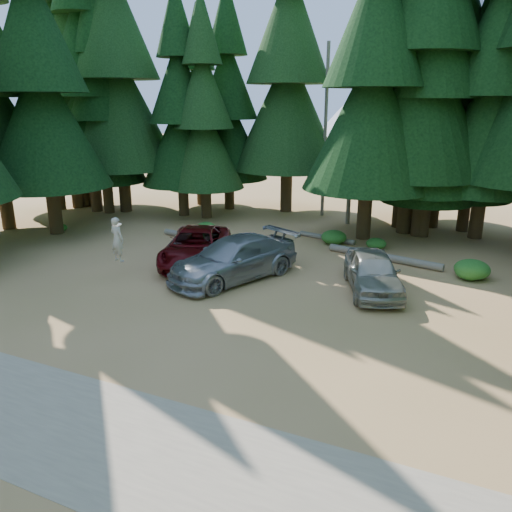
% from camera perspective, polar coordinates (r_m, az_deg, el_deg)
% --- Properties ---
extents(ground, '(160.00, 160.00, 0.00)m').
position_cam_1_polar(ground, '(16.71, -4.88, -6.72)').
color(ground, '#A68146').
rests_on(ground, ground).
extents(gravel_strip, '(26.00, 3.50, 0.01)m').
position_cam_1_polar(gravel_strip, '(12.20, -20.62, -17.72)').
color(gravel_strip, tan).
rests_on(gravel_strip, ground).
extents(forest_belt_north, '(36.00, 7.00, 22.00)m').
position_cam_1_polar(forest_belt_north, '(30.03, 9.16, 4.04)').
color(forest_belt_north, black).
rests_on(forest_belt_north, ground).
extents(snag_front, '(0.24, 0.24, 12.00)m').
position_cam_1_polar(snag_front, '(28.58, 11.08, 15.44)').
color(snag_front, '#675E53').
rests_on(snag_front, ground).
extents(snag_back, '(0.20, 0.20, 10.00)m').
position_cam_1_polar(snag_back, '(30.60, 7.91, 13.82)').
color(snag_back, '#675E53').
rests_on(snag_back, ground).
extents(mountain_peak, '(48.00, 50.00, 28.00)m').
position_cam_1_polar(mountain_peak, '(102.18, 19.81, 19.69)').
color(mountain_peak, gray).
rests_on(mountain_peak, ground).
extents(red_pickup, '(4.17, 5.91, 1.50)m').
position_cam_1_polar(red_pickup, '(21.79, -6.88, 1.10)').
color(red_pickup, '#54070A').
rests_on(red_pickup, ground).
extents(silver_minivan_center, '(4.38, 6.09, 1.64)m').
position_cam_1_polar(silver_minivan_center, '(19.72, -2.55, -0.31)').
color(silver_minivan_center, '#979A9F').
rests_on(silver_minivan_center, ground).
extents(silver_minivan_right, '(3.27, 4.74, 1.50)m').
position_cam_1_polar(silver_minivan_right, '(18.93, 13.20, -1.76)').
color(silver_minivan_right, '#A9A696').
rests_on(silver_minivan_right, ground).
extents(frisbee_player, '(0.74, 0.56, 1.83)m').
position_cam_1_polar(frisbee_player, '(20.77, -15.58, 1.86)').
color(frisbee_player, beige).
rests_on(frisbee_player, ground).
extents(log_left, '(4.21, 1.21, 0.30)m').
position_cam_1_polar(log_left, '(25.47, -6.95, 2.09)').
color(log_left, '#675E53').
rests_on(log_left, ground).
extents(log_mid, '(3.11, 0.98, 0.26)m').
position_cam_1_polar(log_mid, '(25.60, 8.10, 2.07)').
color(log_mid, '#675E53').
rests_on(log_mid, ground).
extents(log_right, '(5.20, 1.41, 0.34)m').
position_cam_1_polar(log_right, '(22.83, 14.38, -0.10)').
color(log_right, '#675E53').
rests_on(log_right, ground).
extents(shrub_far_left, '(1.01, 1.01, 0.55)m').
position_cam_1_polar(shrub_far_left, '(27.02, -5.74, 3.29)').
color(shrub_far_left, '#2B6D20').
rests_on(shrub_far_left, ground).
extents(shrub_left, '(0.94, 0.94, 0.51)m').
position_cam_1_polar(shrub_left, '(25.62, -6.63, 2.44)').
color(shrub_left, '#2B6D20').
rests_on(shrub_left, ground).
extents(shrub_center_left, '(1.15, 1.15, 0.63)m').
position_cam_1_polar(shrub_center_left, '(25.54, -4.29, 2.59)').
color(shrub_center_left, '#2B6D20').
rests_on(shrub_center_left, ground).
extents(shrub_center_right, '(0.95, 0.95, 0.52)m').
position_cam_1_polar(shrub_center_right, '(24.53, 13.57, 1.40)').
color(shrub_center_right, '#2B6D20').
rests_on(shrub_center_right, ground).
extents(shrub_right, '(1.25, 1.25, 0.69)m').
position_cam_1_polar(shrub_right, '(24.95, 8.89, 2.14)').
color(shrub_right, '#2B6D20').
rests_on(shrub_right, ground).
extents(shrub_far_right, '(1.38, 1.38, 0.76)m').
position_cam_1_polar(shrub_far_right, '(21.62, 23.46, -1.40)').
color(shrub_far_right, '#2B6D20').
rests_on(shrub_far_right, ground).
extents(shrub_edge_west, '(0.78, 0.78, 0.43)m').
position_cam_1_polar(shrub_edge_west, '(29.03, -21.51, 3.01)').
color(shrub_edge_west, '#2B6D20').
rests_on(shrub_edge_west, ground).
extents(shrub_edge_east, '(1.06, 1.06, 0.59)m').
position_cam_1_polar(shrub_edge_east, '(21.50, 23.18, -1.71)').
color(shrub_edge_east, '#2B6D20').
rests_on(shrub_edge_east, ground).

